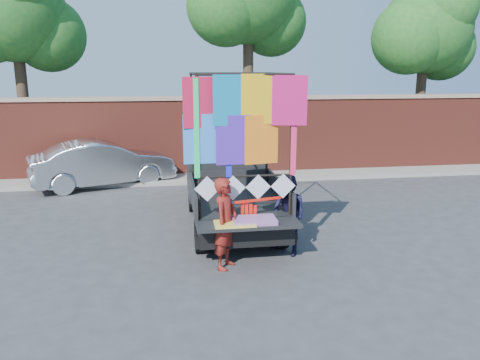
{
  "coord_description": "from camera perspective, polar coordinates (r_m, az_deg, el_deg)",
  "views": [
    {
      "loc": [
        -1.75,
        -8.25,
        3.46
      ],
      "look_at": [
        -0.49,
        0.2,
        1.43
      ],
      "focal_mm": 35.0,
      "sensor_mm": 36.0,
      "label": 1
    }
  ],
  "objects": [
    {
      "name": "curb",
      "position": [
        15.04,
        -1.62,
        0.31
      ],
      "size": [
        30.0,
        1.2,
        0.12
      ],
      "primitive_type": "cube",
      "color": "gray",
      "rests_on": "ground"
    },
    {
      "name": "pickup_truck",
      "position": [
        11.06,
        -1.53,
        -0.26
      ],
      "size": [
        2.15,
        5.39,
        3.39
      ],
      "color": "black",
      "rests_on": "ground"
    },
    {
      "name": "tree_left",
      "position": [
        17.12,
        -25.81,
        17.67
      ],
      "size": [
        4.2,
        3.3,
        7.05
      ],
      "color": "#38281C",
      "rests_on": "ground"
    },
    {
      "name": "man",
      "position": [
        8.89,
        5.85,
        -4.3
      ],
      "size": [
        0.88,
        0.94,
        1.55
      ],
      "primitive_type": "imported",
      "rotation": [
        0.0,
        0.0,
        -1.06
      ],
      "color": "black",
      "rests_on": "ground"
    },
    {
      "name": "sedan",
      "position": [
        14.69,
        -16.36,
        1.96
      ],
      "size": [
        4.43,
        2.79,
        1.38
      ],
      "primitive_type": "imported",
      "rotation": [
        0.0,
        0.0,
        1.92
      ],
      "color": "silver",
      "rests_on": "ground"
    },
    {
      "name": "brick_wall",
      "position": [
        15.5,
        -1.96,
        5.46
      ],
      "size": [
        30.0,
        0.45,
        2.61
      ],
      "color": "maroon",
      "rests_on": "ground"
    },
    {
      "name": "ground",
      "position": [
        9.12,
        3.25,
        -8.96
      ],
      "size": [
        90.0,
        90.0,
        0.0
      ],
      "primitive_type": "plane",
      "color": "#38383A",
      "rests_on": "ground"
    },
    {
      "name": "tree_right",
      "position": [
        18.86,
        21.89,
        16.39
      ],
      "size": [
        4.2,
        3.3,
        6.62
      ],
      "color": "#38281C",
      "rests_on": "ground"
    },
    {
      "name": "streamer_bundle",
      "position": [
        8.46,
        1.54,
        -3.71
      ],
      "size": [
        0.9,
        0.26,
        0.63
      ],
      "color": "#F81D0D",
      "rests_on": "ground"
    },
    {
      "name": "tree_mid",
      "position": [
        16.75,
        1.16,
        21.05
      ],
      "size": [
        4.2,
        3.3,
        7.73
      ],
      "color": "#38281C",
      "rests_on": "ground"
    },
    {
      "name": "woman",
      "position": [
        8.23,
        -1.77,
        -5.32
      ],
      "size": [
        0.64,
        0.72,
        1.64
      ],
      "primitive_type": "imported",
      "rotation": [
        0.0,
        0.0,
        1.06
      ],
      "color": "maroon",
      "rests_on": "ground"
    }
  ]
}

